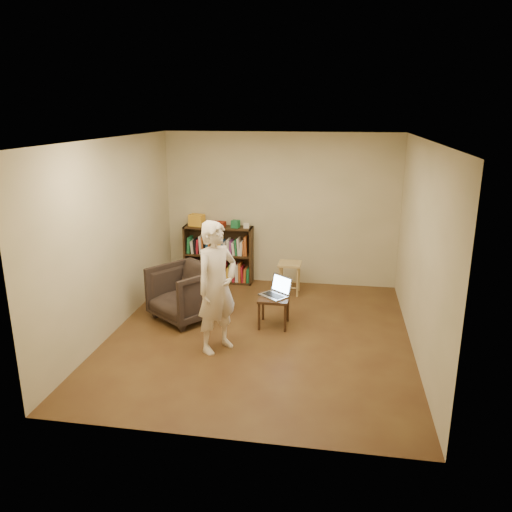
% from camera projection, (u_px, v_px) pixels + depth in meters
% --- Properties ---
extents(floor, '(4.50, 4.50, 0.00)m').
position_uv_depth(floor, '(259.00, 335.00, 6.77)').
color(floor, '#462816').
rests_on(floor, ground).
extents(ceiling, '(4.50, 4.50, 0.00)m').
position_uv_depth(ceiling, '(260.00, 139.00, 6.04)').
color(ceiling, silver).
rests_on(ceiling, wall_back).
extents(wall_back, '(4.00, 0.00, 4.00)m').
position_uv_depth(wall_back, '(280.00, 210.00, 8.54)').
color(wall_back, beige).
rests_on(wall_back, floor).
extents(wall_left, '(0.00, 4.50, 4.50)m').
position_uv_depth(wall_left, '(113.00, 237.00, 6.72)').
color(wall_left, beige).
rests_on(wall_left, floor).
extents(wall_right, '(0.00, 4.50, 4.50)m').
position_uv_depth(wall_right, '(421.00, 250.00, 6.09)').
color(wall_right, beige).
rests_on(wall_right, floor).
extents(bookshelf, '(1.20, 0.30, 1.00)m').
position_uv_depth(bookshelf, '(219.00, 257.00, 8.80)').
color(bookshelf, black).
rests_on(bookshelf, floor).
extents(box_yellow, '(0.28, 0.22, 0.20)m').
position_uv_depth(box_yellow, '(197.00, 220.00, 8.66)').
color(box_yellow, gold).
rests_on(box_yellow, bookshelf).
extents(red_cloth, '(0.29, 0.23, 0.09)m').
position_uv_depth(red_cloth, '(217.00, 224.00, 8.60)').
color(red_cloth, maroon).
rests_on(red_cloth, bookshelf).
extents(box_green, '(0.15, 0.15, 0.13)m').
position_uv_depth(box_green, '(236.00, 224.00, 8.54)').
color(box_green, '#1C6B3C').
rests_on(box_green, bookshelf).
extents(box_white, '(0.11, 0.11, 0.08)m').
position_uv_depth(box_white, '(246.00, 226.00, 8.53)').
color(box_white, silver).
rests_on(box_white, bookshelf).
extents(stool, '(0.37, 0.37, 0.53)m').
position_uv_depth(stool, '(290.00, 269.00, 8.21)').
color(stool, tan).
rests_on(stool, floor).
extents(armchair, '(1.19, 1.19, 0.79)m').
position_uv_depth(armchair, '(185.00, 293.00, 7.23)').
color(armchair, '#2C211D').
rests_on(armchair, floor).
extents(side_table, '(0.42, 0.42, 0.43)m').
position_uv_depth(side_table, '(274.00, 302.00, 6.98)').
color(side_table, black).
rests_on(side_table, floor).
extents(laptop, '(0.49, 0.48, 0.27)m').
position_uv_depth(laptop, '(277.00, 291.00, 7.01)').
color(laptop, '#AFB0B4').
rests_on(laptop, side_table).
extents(person, '(0.68, 0.73, 1.67)m').
position_uv_depth(person, '(217.00, 287.00, 6.16)').
color(person, beige).
rests_on(person, floor).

